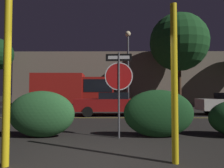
{
  "coord_description": "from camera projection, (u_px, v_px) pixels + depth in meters",
  "views": [
    {
      "loc": [
        0.35,
        -4.19,
        1.33
      ],
      "look_at": [
        0.29,
        3.76,
        1.68
      ],
      "focal_mm": 35.0,
      "sensor_mm": 36.0,
      "label": 1
    }
  ],
  "objects": [
    {
      "name": "yellow_pole_left",
      "position": [
        7.0,
        78.0,
        4.05
      ],
      "size": [
        0.14,
        0.14,
        3.22
      ],
      "primitive_type": "cylinder",
      "color": "yellow",
      "rests_on": "ground_plane"
    },
    {
      "name": "hedge_bush_1",
      "position": [
        42.0,
        114.0,
        6.68
      ],
      "size": [
        2.03,
        0.84,
        1.42
      ],
      "primitive_type": "ellipsoid",
      "color": "#285B2D",
      "rests_on": "ground_plane"
    },
    {
      "name": "hedge_bush_2",
      "position": [
        159.0,
        113.0,
        6.67
      ],
      "size": [
        2.15,
        0.71,
        1.45
      ],
      "primitive_type": "ellipsoid",
      "color": "#19421E",
      "rests_on": "ground_plane"
    },
    {
      "name": "road_center_stripe",
      "position": [
        107.0,
        118.0,
        12.07
      ],
      "size": [
        35.85,
        0.12,
        0.01
      ],
      "primitive_type": "cube",
      "color": "gold",
      "rests_on": "ground_plane"
    },
    {
      "name": "building_backdrop",
      "position": [
        119.0,
        80.0,
        25.12
      ],
      "size": [
        22.32,
        4.93,
        5.77
      ],
      "primitive_type": "cube",
      "color": "#7A6B5B",
      "rests_on": "ground_plane"
    },
    {
      "name": "yellow_pole_right",
      "position": [
        174.0,
        82.0,
        4.22
      ],
      "size": [
        0.13,
        0.13,
        3.1
      ],
      "primitive_type": "cylinder",
      "color": "yellow",
      "rests_on": "ground_plane"
    },
    {
      "name": "tree_0",
      "position": [
        179.0,
        42.0,
        19.62
      ],
      "size": [
        5.22,
        5.22,
        8.59
      ],
      "color": "#422D1E",
      "rests_on": "ground_plane"
    },
    {
      "name": "street_lamp",
      "position": [
        128.0,
        58.0,
        17.94
      ],
      "size": [
        0.46,
        0.46,
        6.52
      ],
      "color": "#4C4C51",
      "rests_on": "ground_plane"
    },
    {
      "name": "stop_sign",
      "position": [
        119.0,
        78.0,
        6.61
      ],
      "size": [
        0.85,
        0.08,
        2.58
      ],
      "rotation": [
        0.0,
        0.0,
        -0.07
      ],
      "color": "#4C4C51",
      "rests_on": "ground_plane"
    },
    {
      "name": "ground_plane",
      "position": [
        95.0,
        164.0,
        4.13
      ],
      "size": [
        260.0,
        260.0,
        0.0
      ],
      "primitive_type": "plane",
      "color": "black"
    },
    {
      "name": "delivery_truck",
      "position": [
        75.0,
        90.0,
        17.6
      ],
      "size": [
        6.46,
        2.54,
        2.92
      ],
      "rotation": [
        0.0,
        0.0,
        -1.54
      ],
      "color": "maroon",
      "rests_on": "ground_plane"
    },
    {
      "name": "passing_car_2",
      "position": [
        111.0,
        104.0,
        13.42
      ],
      "size": [
        4.56,
        2.21,
        1.4
      ],
      "rotation": [
        0.0,
        0.0,
        1.63
      ],
      "color": "maroon",
      "rests_on": "ground_plane"
    }
  ]
}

